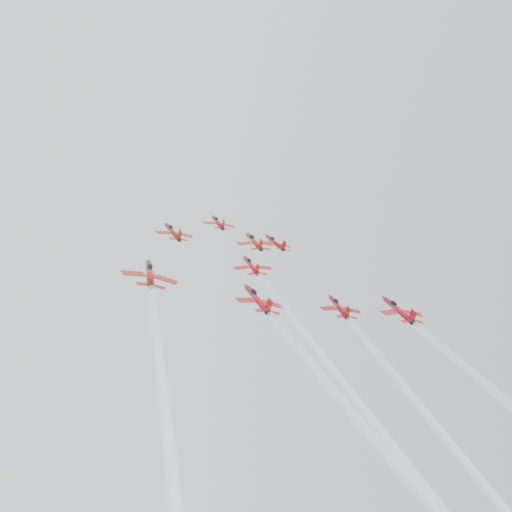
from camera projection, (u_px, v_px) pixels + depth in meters
name	position (u px, v px, depth m)	size (l,w,h in m)	color
jet_lead	(218.00, 222.00, 151.35)	(9.18, 11.18, 8.86)	#A60F16
jet_row2_left	(173.00, 231.00, 133.00)	(9.33, 11.36, 9.00)	maroon
jet_row2_center	(254.00, 241.00, 143.18)	(10.02, 12.20, 9.66)	#A11B0F
jet_row2_right	(275.00, 242.00, 147.37)	(8.68, 10.57, 8.38)	#9A120E
jet_center	(340.00, 372.00, 86.99)	(8.86, 76.71, 60.55)	#AD1110
jet_rear_farleft	(228.00, 466.00, 59.81)	(10.60, 91.76, 72.42)	maroon
jet_rear_left	(395.00, 482.00, 64.67)	(9.92, 85.81, 67.73)	#AF1019
jet_rear_right	(477.00, 443.00, 77.60)	(8.63, 74.70, 58.96)	maroon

